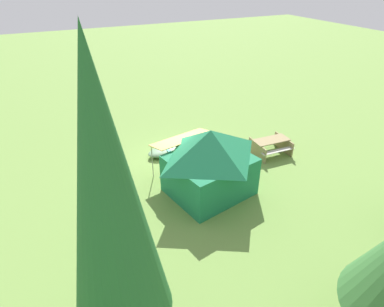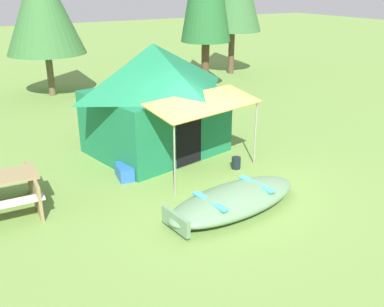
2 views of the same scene
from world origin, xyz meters
TOP-DOWN VIEW (x-y plane):
  - ground_plane at (0.00, 0.00)m, footprint 80.00×80.00m
  - beached_rowboat at (-0.40, -1.07)m, footprint 3.09×1.52m
  - canvas_cabin_tent at (-0.28, 2.52)m, footprint 3.69×4.23m
  - picnic_table at (-4.41, 1.09)m, footprint 1.79×1.52m
  - cooler_box at (-1.64, 1.38)m, footprint 0.40×0.64m
  - fuel_can at (0.83, 0.53)m, footprint 0.30×0.30m
  - pine_tree_back_right at (4.31, 7.44)m, footprint 1.91×1.91m

SIDE VIEW (x-z plane):
  - ground_plane at x=0.00m, z-range 0.00..0.00m
  - fuel_can at x=0.83m, z-range 0.00..0.28m
  - cooler_box at x=-1.64m, z-range 0.00..0.30m
  - beached_rowboat at x=-0.40m, z-range 0.01..0.43m
  - picnic_table at x=-4.41m, z-range 0.09..0.85m
  - canvas_cabin_tent at x=-0.28m, z-range 0.05..2.80m
  - pine_tree_back_right at x=4.31m, z-range 0.94..8.34m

